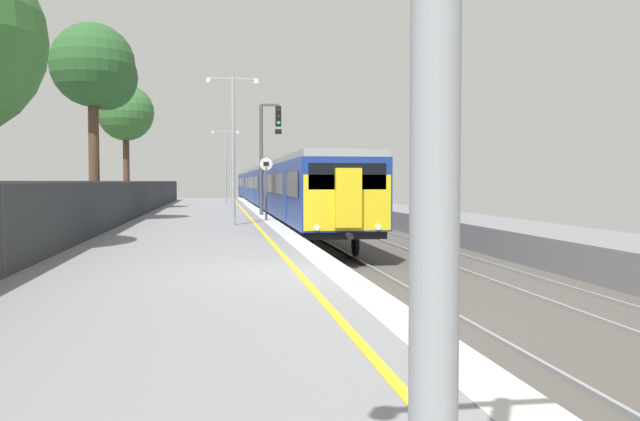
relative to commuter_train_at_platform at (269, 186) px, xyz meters
The scene contains 9 objects.
ground 39.31m from the commuter_train_at_platform, 89.20° to the right, with size 17.40×110.00×1.21m.
commuter_train_at_platform is the anchor object (origin of this frame).
signal_gantry 18.29m from the commuter_train_at_platform, 94.71° to the right, with size 1.10×0.24×5.49m.
speed_limit_sign 22.91m from the commuter_train_at_platform, 94.62° to the right, with size 0.59×0.08×2.70m.
platform_lamp_mid 25.89m from the commuter_train_at_platform, 97.34° to the right, with size 2.00×0.20×5.66m.
platform_lamp_far 4.14m from the commuter_train_at_platform, 154.53° to the right, with size 2.00×0.20×5.43m.
platform_back_fence 39.98m from the commuter_train_at_platform, 100.88° to the right, with size 0.07×99.00×1.68m.
background_tree_centre 24.83m from the commuter_train_at_platform, 111.06° to the right, with size 3.44×3.48×8.09m.
background_tree_right 14.04m from the commuter_train_at_platform, 134.31° to the right, with size 3.36×3.36×7.47m.
Camera 1 is at (-1.79, -12.15, 1.67)m, focal length 37.71 mm.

